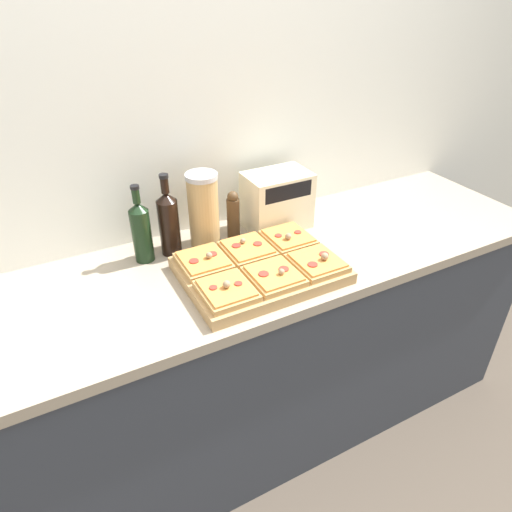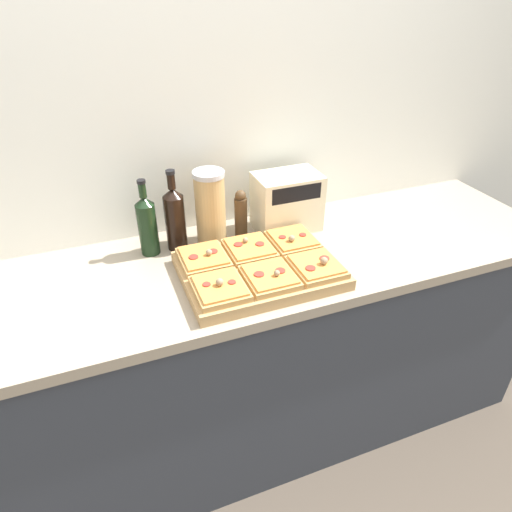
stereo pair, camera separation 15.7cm
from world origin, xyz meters
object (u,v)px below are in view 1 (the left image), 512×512
object	(u,v)px
grain_jar_tall	(204,210)
toaster_oven	(277,200)
cutting_board	(260,270)
olive_oil_bottle	(141,231)
wine_bottle	(169,222)
pepper_mill	(233,215)

from	to	relation	value
grain_jar_tall	toaster_oven	xyz separation A→B (m)	(0.31, -0.00, -0.03)
cutting_board	olive_oil_bottle	distance (m)	0.44
grain_jar_tall	cutting_board	bearing A→B (deg)	-73.57
cutting_board	wine_bottle	xyz separation A→B (m)	(-0.22, 0.29, 0.11)
olive_oil_bottle	pepper_mill	xyz separation A→B (m)	(0.36, 0.00, -0.02)
olive_oil_bottle	grain_jar_tall	distance (m)	0.24
grain_jar_tall	pepper_mill	bearing A→B (deg)	0.00
wine_bottle	toaster_oven	distance (m)	0.45
wine_bottle	toaster_oven	world-z (taller)	wine_bottle
toaster_oven	olive_oil_bottle	bearing A→B (deg)	179.91
olive_oil_bottle	toaster_oven	world-z (taller)	olive_oil_bottle
grain_jar_tall	olive_oil_bottle	bearing A→B (deg)	180.00
grain_jar_tall	pepper_mill	world-z (taller)	grain_jar_tall
cutting_board	pepper_mill	bearing A→B (deg)	82.84
pepper_mill	grain_jar_tall	bearing A→B (deg)	180.00
cutting_board	grain_jar_tall	size ratio (longest dim) A/B	1.84
olive_oil_bottle	toaster_oven	size ratio (longest dim) A/B	1.05
pepper_mill	toaster_oven	bearing A→B (deg)	-0.25
wine_bottle	pepper_mill	world-z (taller)	wine_bottle
olive_oil_bottle	wine_bottle	xyz separation A→B (m)	(0.10, 0.00, 0.01)
wine_bottle	olive_oil_bottle	bearing A→B (deg)	180.00
cutting_board	grain_jar_tall	xyz separation A→B (m)	(-0.08, 0.29, 0.12)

